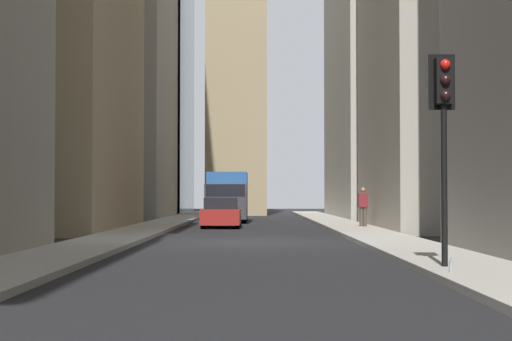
% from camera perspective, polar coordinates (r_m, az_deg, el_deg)
% --- Properties ---
extents(ground_plane, '(135.00, 135.00, 0.00)m').
position_cam_1_polar(ground_plane, '(26.71, -0.50, -5.01)').
color(ground_plane, black).
extents(sidewalk_right, '(90.00, 2.20, 0.14)m').
position_cam_1_polar(sidewalk_right, '(27.12, -10.09, -4.79)').
color(sidewalk_right, '#A8A399').
rests_on(sidewalk_right, ground_plane).
extents(sidewalk_left, '(90.00, 2.20, 0.14)m').
position_cam_1_polar(sidewalk_left, '(27.04, 9.11, -4.80)').
color(sidewalk_left, '#A8A399').
rests_on(sidewalk_left, ground_plane).
extents(building_left_far, '(17.91, 10.00, 20.17)m').
position_cam_1_polar(building_left_far, '(56.67, 10.62, 6.97)').
color(building_left_far, '#B7B2A5').
rests_on(building_left_far, ground_plane).
extents(building_right_far, '(14.78, 10.00, 29.19)m').
position_cam_1_polar(building_right_far, '(57.68, -11.05, 11.38)').
color(building_right_far, gray).
rests_on(building_right_far, ground_plane).
extents(delivery_truck, '(6.46, 2.25, 2.84)m').
position_cam_1_polar(delivery_truck, '(46.66, -2.01, -1.83)').
color(delivery_truck, '#285699').
rests_on(delivery_truck, ground_plane).
extents(sedan_red, '(4.30, 1.78, 1.42)m').
position_cam_1_polar(sedan_red, '(38.70, -2.43, -3.02)').
color(sedan_red, maroon).
rests_on(sedan_red, ground_plane).
extents(traffic_light_foreground, '(0.43, 0.52, 4.16)m').
position_cam_1_polar(traffic_light_foreground, '(16.39, 12.97, 4.19)').
color(traffic_light_foreground, black).
rests_on(traffic_light_foreground, sidewalk_left).
extents(pedestrian, '(0.26, 0.44, 1.74)m').
position_cam_1_polar(pedestrian, '(36.73, 7.48, -2.41)').
color(pedestrian, '#473D33').
rests_on(pedestrian, sidewalk_left).
extents(discarded_bottle, '(0.07, 0.07, 0.27)m').
position_cam_1_polar(discarded_bottle, '(15.18, 13.46, -6.49)').
color(discarded_bottle, '#999EA3').
rests_on(discarded_bottle, sidewalk_left).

